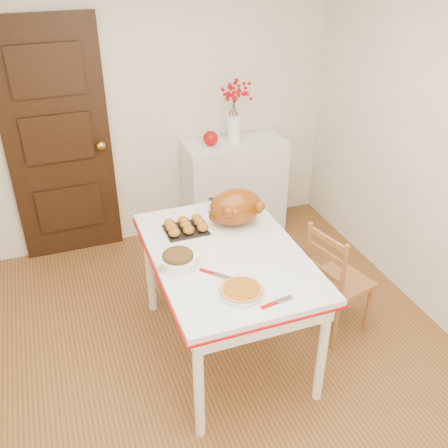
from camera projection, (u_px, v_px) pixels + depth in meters
name	position (u px, v px, depth m)	size (l,w,h in m)	color
floor	(218.00, 381.00, 3.38)	(3.50, 4.00, 0.00)	#5A3817
wall_back	(139.00, 109.00, 4.36)	(3.50, 0.00, 2.50)	beige
door_back	(59.00, 145.00, 4.24)	(0.85, 0.06, 2.06)	black
sideboard	(235.00, 188.00, 4.82)	(0.92, 0.41, 0.92)	silver
kitchen_table	(227.00, 303.00, 3.44)	(0.94, 1.37, 0.82)	silver
chair_oak	(339.00, 279.00, 3.62)	(0.39, 0.39, 0.88)	#905D24
berry_vase	(234.00, 114.00, 4.45)	(0.27, 0.27, 0.52)	white
apple	(211.00, 138.00, 4.48)	(0.13, 0.13, 0.13)	#A50907
turkey_platter	(236.00, 209.00, 3.44)	(0.42, 0.34, 0.27)	#883E06
pumpkin_pie	(241.00, 290.00, 2.85)	(0.25, 0.25, 0.05)	#9C4E10
stuffing_dish	(178.00, 259.00, 3.07)	(0.28, 0.22, 0.11)	#44290A
rolls_tray	(186.00, 226.00, 3.43)	(0.28, 0.22, 0.07)	#A0551D
pie_server	(277.00, 302.00, 2.80)	(0.20, 0.06, 0.01)	silver
carving_knife	(218.00, 275.00, 3.01)	(0.24, 0.06, 0.01)	silver
drinking_glass	(213.00, 206.00, 3.64)	(0.06, 0.06, 0.11)	white
shaker_pair	(239.00, 201.00, 3.72)	(0.09, 0.04, 0.09)	white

